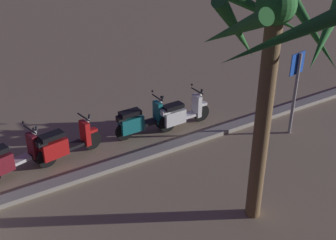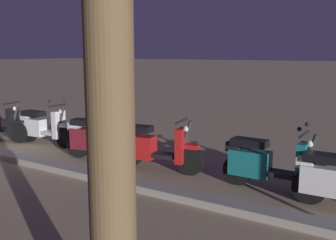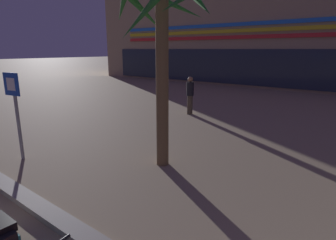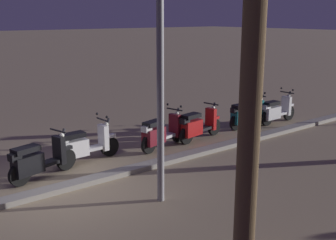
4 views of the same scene
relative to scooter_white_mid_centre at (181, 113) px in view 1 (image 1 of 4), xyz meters
The scene contains 6 objects.
scooter_white_mid_centre is the anchor object (origin of this frame).
scooter_teal_tail_end 1.27m from the scooter_white_mid_centre, ahead, with size 1.79×0.56×1.17m.
scooter_red_mid_front 3.52m from the scooter_white_mid_centre, ahead, with size 1.83×0.63×1.04m.
scooter_maroon_last_in_row 4.88m from the scooter_white_mid_centre, ahead, with size 1.82×0.74×1.17m.
crossing_sign 3.30m from the scooter_white_mid_centre, 141.81° to the left, with size 0.60×0.16×2.40m.
palm_tree_far_corner 5.28m from the scooter_white_mid_centre, 78.16° to the left, with size 2.69×2.73×4.82m.
Camera 1 is at (-1.96, 8.44, 6.13)m, focal length 46.21 mm.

